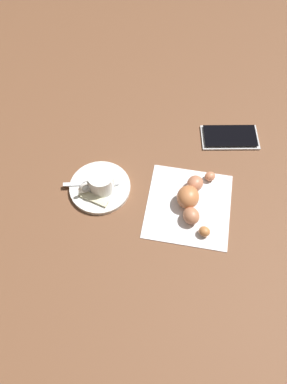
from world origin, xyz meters
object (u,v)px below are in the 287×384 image
saucer (100,187)px  croissant (192,198)px  sugar_packet (94,198)px  espresso_cup (100,182)px  cell_phone (230,137)px  napkin (188,207)px  teaspoon (102,183)px

saucer → croissant: bearing=-168.4°
sugar_packet → saucer: bearing=96.5°
espresso_cup → cell_phone: espresso_cup is taller
napkin → cell_phone: size_ratio=1.21×
teaspoon → napkin: 0.20m
croissant → cell_phone: 0.21m
croissant → espresso_cup: bearing=12.2°
napkin → cell_phone: cell_phone is taller
saucer → napkin: (-0.20, -0.03, -0.00)m
sugar_packet → croissant: size_ratio=0.41×
croissant → teaspoon: bearing=9.4°
teaspoon → sugar_packet: size_ratio=1.80×
saucer → espresso_cup: size_ratio=1.93×
napkin → croissant: 0.02m
saucer → cell_phone: (-0.23, -0.25, -0.00)m
croissant → cell_phone: (-0.03, -0.21, -0.02)m
teaspoon → cell_phone: bearing=-133.4°
espresso_cup → napkin: bearing=-170.8°
espresso_cup → sugar_packet: size_ratio=1.04×
napkin → cell_phone: (-0.03, -0.22, 0.00)m
teaspoon → napkin: (-0.20, -0.02, -0.01)m
saucer → sugar_packet: (-0.00, 0.03, 0.01)m
saucer → espresso_cup: (-0.00, 0.00, 0.03)m
saucer → sugar_packet: 0.04m
teaspoon → cell_phone: 0.33m
teaspoon → croissant: (-0.20, -0.03, 0.01)m
sugar_packet → croissant: 0.21m
sugar_packet → napkin: 0.21m
napkin → cell_phone: bearing=-98.3°
croissant → cell_phone: bearing=-98.0°
sugar_packet → napkin: sugar_packet is taller
espresso_cup → teaspoon: espresso_cup is taller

